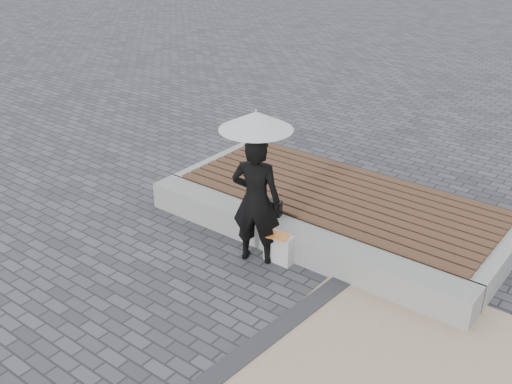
% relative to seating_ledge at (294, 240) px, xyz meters
% --- Properties ---
extents(ground, '(80.00, 80.00, 0.00)m').
position_rel_seating_ledge_xyz_m(ground, '(0.00, -1.60, -0.20)').
color(ground, '#4C4C51').
rests_on(ground, ground).
extents(edging_band, '(0.61, 5.20, 0.04)m').
position_rel_seating_ledge_xyz_m(edging_band, '(0.75, -2.10, -0.18)').
color(edging_band, '#333335').
rests_on(edging_band, ground).
extents(seating_ledge, '(5.00, 0.45, 0.40)m').
position_rel_seating_ledge_xyz_m(seating_ledge, '(0.00, 0.00, 0.00)').
color(seating_ledge, '#989893').
rests_on(seating_ledge, ground).
extents(timber_platform, '(5.00, 2.00, 0.40)m').
position_rel_seating_ledge_xyz_m(timber_platform, '(0.00, 1.20, 0.00)').
color(timber_platform, '#A6A7A2').
rests_on(timber_platform, ground).
extents(timber_decking, '(4.60, 2.00, 0.04)m').
position_rel_seating_ledge_xyz_m(timber_decking, '(0.00, 1.20, 0.22)').
color(timber_decking, brown).
rests_on(timber_decking, timber_platform).
extents(woman, '(0.75, 0.63, 1.76)m').
position_rel_seating_ledge_xyz_m(woman, '(-0.32, -0.44, 0.68)').
color(woman, black).
rests_on(woman, ground).
extents(parasol, '(0.92, 0.92, 1.17)m').
position_rel_seating_ledge_xyz_m(parasol, '(-0.32, -0.44, 1.76)').
color(parasol, '#B7B8BD').
rests_on(parasol, ground).
extents(handbag, '(0.34, 0.18, 0.23)m').
position_rel_seating_ledge_xyz_m(handbag, '(-0.48, 0.09, 0.31)').
color(handbag, black).
rests_on(handbag, seating_ledge).
extents(canvas_tote, '(0.40, 0.17, 0.42)m').
position_rel_seating_ledge_xyz_m(canvas_tote, '(-0.04, -0.30, 0.01)').
color(canvas_tote, beige).
rests_on(canvas_tote, ground).
extents(magazine, '(0.35, 0.29, 0.01)m').
position_rel_seating_ledge_xyz_m(magazine, '(-0.04, -0.35, 0.22)').
color(magazine, red).
rests_on(magazine, canvas_tote).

